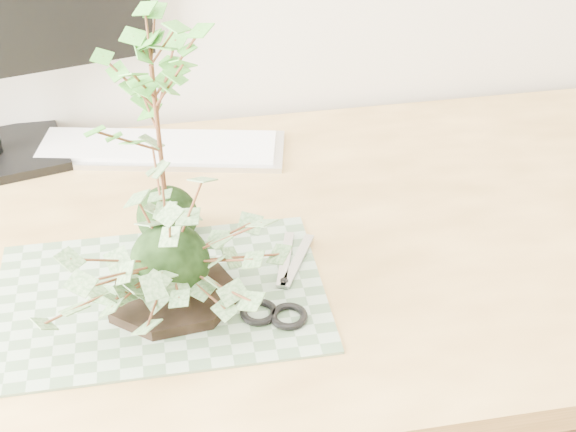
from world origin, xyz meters
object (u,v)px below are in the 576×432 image
object	(u,v)px
desk	(209,295)
maple_kokedama	(153,80)
ivy_kokedama	(167,232)
keyboard	(158,148)

from	to	relation	value
desk	maple_kokedama	size ratio (longest dim) A/B	4.71
maple_kokedama	desk	bearing A→B (deg)	-24.86
ivy_kokedama	desk	bearing A→B (deg)	66.48
maple_kokedama	keyboard	size ratio (longest dim) A/B	0.82
ivy_kokedama	keyboard	xyz separation A→B (m)	(-0.00, 0.37, -0.10)
maple_kokedama	keyboard	distance (m)	0.33
ivy_kokedama	keyboard	world-z (taller)	ivy_kokedama
maple_kokedama	keyboard	bearing A→B (deg)	90.79
desk	ivy_kokedama	bearing A→B (deg)	-113.52
ivy_kokedama	maple_kokedama	world-z (taller)	maple_kokedama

